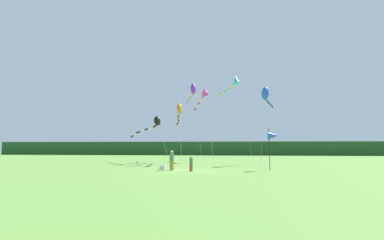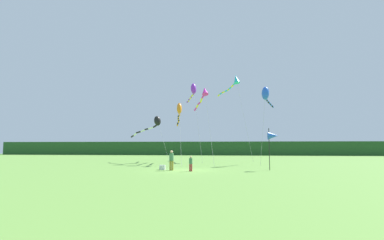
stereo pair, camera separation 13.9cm
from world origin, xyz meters
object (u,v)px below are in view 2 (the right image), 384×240
object	(u,v)px
kite_purple	(193,90)
kite_cyan	(235,81)
person_adult	(171,159)
person_child	(191,163)
kite_blue	(266,94)
kite_black	(154,123)
kite_magenta	(203,94)
kite_orange	(179,111)
banner_flag_pole	(273,136)
cooler_box	(162,167)

from	to	relation	value
kite_purple	kite_cyan	bearing A→B (deg)	13.68
person_adult	kite_cyan	distance (m)	21.20
person_child	kite_blue	xyz separation A→B (m)	(7.79, 10.31, 7.58)
kite_black	kite_blue	bearing A→B (deg)	-2.09
person_child	kite_magenta	distance (m)	13.35
person_child	kite_orange	distance (m)	12.30
person_adult	kite_blue	bearing A→B (deg)	44.94
person_child	kite_cyan	size ratio (longest dim) A/B	0.10
banner_flag_pole	kite_orange	xyz separation A→B (m)	(-9.80, 8.65, 3.45)
kite_blue	kite_cyan	distance (m)	9.03
kite_black	kite_cyan	size ratio (longest dim) A/B	0.51
kite_blue	person_child	bearing A→B (deg)	-127.07
kite_black	kite_purple	bearing A→B (deg)	52.72
kite_black	cooler_box	bearing A→B (deg)	-71.23
banner_flag_pole	kite_cyan	size ratio (longest dim) A/B	0.29
person_child	cooler_box	distance (m)	3.08
person_adult	cooler_box	xyz separation A→B (m)	(-0.93, 0.60, -0.76)
person_child	person_adult	bearing A→B (deg)	157.09
cooler_box	kite_orange	world-z (taller)	kite_orange
kite_black	kite_purple	world-z (taller)	kite_purple
kite_purple	person_child	bearing A→B (deg)	-84.35
cooler_box	kite_purple	bearing A→B (deg)	85.88
cooler_box	banner_flag_pole	distance (m)	10.21
cooler_box	banner_flag_pole	xyz separation A→B (m)	(9.81, 0.54, 2.78)
banner_flag_pole	kite_purple	world-z (taller)	kite_purple
cooler_box	kite_purple	xyz separation A→B (m)	(1.09, 15.11, 10.02)
kite_purple	kite_orange	world-z (taller)	kite_purple
kite_magenta	kite_purple	bearing A→B (deg)	108.78
kite_cyan	cooler_box	bearing A→B (deg)	-113.25
banner_flag_pole	kite_purple	size ratio (longest dim) A/B	0.33
banner_flag_pole	kite_blue	xyz separation A→B (m)	(0.70, 8.42, 5.30)
kite_blue	kite_purple	bearing A→B (deg)	146.84
kite_black	person_adult	bearing A→B (deg)	-67.58
person_child	banner_flag_pole	world-z (taller)	banner_flag_pole
kite_magenta	kite_black	distance (m)	7.16
cooler_box	kite_orange	bearing A→B (deg)	89.94
kite_purple	kite_cyan	world-z (taller)	kite_cyan
kite_purple	kite_orange	size ratio (longest dim) A/B	1.16
person_child	kite_orange	bearing A→B (deg)	104.41
kite_black	kite_cyan	bearing A→B (deg)	34.56
kite_orange	kite_magenta	bearing A→B (deg)	5.24
banner_flag_pole	person_child	bearing A→B (deg)	-165.06
person_child	kite_magenta	xyz separation A→B (m)	(0.29, 10.81, 7.82)
person_adult	kite_black	size ratio (longest dim) A/B	0.26
cooler_box	kite_black	bearing A→B (deg)	108.77
person_child	kite_blue	world-z (taller)	kite_blue
kite_magenta	kite_orange	xyz separation A→B (m)	(-3.00, -0.28, -2.09)
person_adult	kite_blue	xyz separation A→B (m)	(9.57, 9.55, 7.32)
banner_flag_pole	kite_orange	world-z (taller)	kite_orange
person_adult	kite_black	world-z (taller)	kite_black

